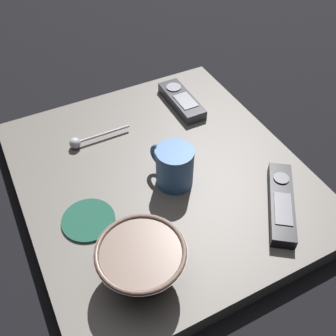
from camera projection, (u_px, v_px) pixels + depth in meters
The scene contains 8 objects.
ground_plane at pixel (161, 185), 0.85m from camera, with size 6.00×6.00×0.00m, color black.
table at pixel (161, 178), 0.84m from camera, with size 0.62×0.56×0.04m.
cereal_bowl at pixel (142, 262), 0.62m from camera, with size 0.15×0.15×0.08m.
coffee_mug at pixel (174, 166), 0.77m from camera, with size 0.10×0.07×0.09m.
teaspoon at pixel (81, 141), 0.87m from camera, with size 0.03×0.14×0.03m.
tv_remote_near at pixel (182, 100), 0.97m from camera, with size 0.16×0.05×0.03m.
tv_remote_far at pixel (281, 203), 0.75m from camera, with size 0.18×0.15×0.03m.
drink_coaster at pixel (88, 220), 0.73m from camera, with size 0.10×0.10×0.01m.
Camera 1 is at (-0.51, 0.24, 0.64)m, focal length 41.97 mm.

